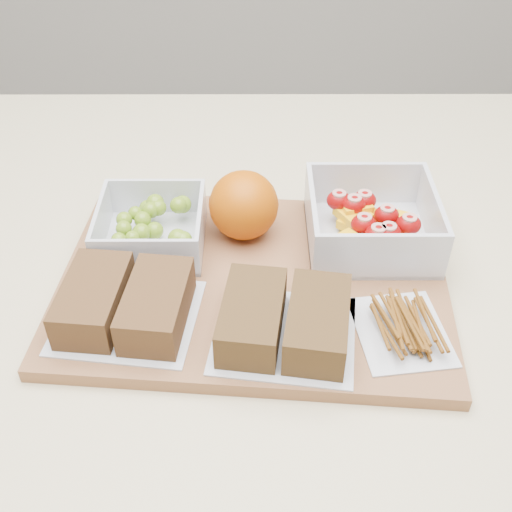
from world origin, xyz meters
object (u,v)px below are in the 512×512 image
Objects in this scene: grape_container at (153,227)px; pretzel_bag at (402,324)px; cutting_board at (254,282)px; fruit_container at (371,223)px; orange at (244,205)px; sandwich_bag_left at (125,303)px; sandwich_bag_center at (285,321)px.

grape_container is 1.03× the size of pretzel_bag.
cutting_board is 0.15m from fruit_container.
orange is 0.23m from pretzel_bag.
sandwich_bag_center is at bearing -8.75° from sandwich_bag_left.
pretzel_bag is (0.01, -0.15, -0.01)m from fruit_container.
pretzel_bag is (0.26, -0.14, -0.01)m from grape_container.
pretzel_bag reaches higher than cutting_board.
sandwich_bag_center is at bearing -75.82° from orange.
grape_container is at bearing 156.78° from cutting_board.
grape_container reaches higher than pretzel_bag.
grape_container is 0.82× the size of fruit_container.
pretzel_bag is at bearing -24.53° from cutting_board.
cutting_board is 2.73× the size of sandwich_bag_center.
sandwich_bag_center is at bearing -65.84° from cutting_board.
cutting_board is 0.10m from sandwich_bag_center.
fruit_container is at bearing 30.76° from cutting_board.
orange is 0.18m from sandwich_bag_left.
orange reaches higher than sandwich_bag_left.
pretzel_bag is at bearing -85.34° from fruit_container.
orange is 0.70× the size of pretzel_bag.
sandwich_bag_left is 1.00× the size of sandwich_bag_center.
sandwich_bag_center is (0.15, -0.15, -0.00)m from grape_container.
orange is 0.17m from sandwich_bag_center.
fruit_container is at bearing 55.51° from sandwich_bag_center.
cutting_board is 5.21× the size of orange.
sandwich_bag_left is (-0.12, -0.14, -0.02)m from orange.
sandwich_bag_left reaches higher than pretzel_bag.
sandwich_bag_center is at bearing -178.09° from pretzel_bag.
sandwich_bag_left is 1.34× the size of pretzel_bag.
orange is (-0.15, 0.01, 0.02)m from fruit_container.
cutting_board is at bearing 109.36° from sandwich_bag_center.
sandwich_bag_left is at bearing -154.13° from fruit_container.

